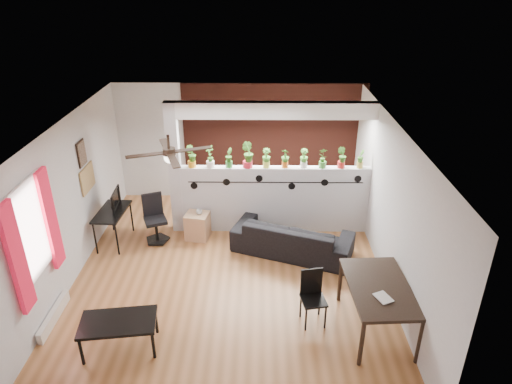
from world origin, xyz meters
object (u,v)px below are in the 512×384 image
Objects in this scene: potted_plant_2 at (229,157)px; potted_plant_4 at (266,157)px; sofa at (292,238)px; folding_chair at (312,292)px; potted_plant_5 at (285,158)px; office_chair at (155,221)px; ceiling_fan at (169,154)px; potted_plant_1 at (210,156)px; dining_table at (379,291)px; potted_plant_9 at (361,158)px; potted_plant_0 at (191,156)px; potted_plant_8 at (342,157)px; potted_plant_6 at (304,158)px; cube_shelf at (198,226)px; cup at (199,212)px; coffee_table at (118,324)px; potted_plant_7 at (323,157)px; computer_desk at (112,214)px; potted_plant_3 at (248,154)px.

potted_plant_2 is 1.01× the size of potted_plant_4.
folding_chair is at bearing 115.60° from sofa.
office_chair is (-2.45, -0.44, -1.13)m from potted_plant_5.
ceiling_fan is 2.94m from sofa.
potted_plant_1 is 1.63m from office_chair.
potted_plant_2 is 0.26× the size of dining_table.
potted_plant_4 is at bearing 180.00° from potted_plant_9.
potted_plant_4 is at bearing 0.00° from potted_plant_0.
potted_plant_1 is 1.17× the size of potted_plant_5.
potted_plant_0 reaches higher than potted_plant_8.
potted_plant_9 is at bearing 6.45° from office_chair.
dining_table is (0.85, -2.81, -0.87)m from potted_plant_6.
ceiling_fan is 3.54m from dining_table.
potted_plant_8 is 0.76× the size of cube_shelf.
potted_plant_0 is 0.50× the size of folding_chair.
cup is (-2.67, -0.34, -0.99)m from potted_plant_8.
potted_plant_5 is 3.13× the size of cup.
ceiling_fan is at bearing -111.86° from potted_plant_2.
potted_plant_5 is 4.15m from coffee_table.
potted_plant_6 is 2.23m from cup.
ceiling_fan reaches higher than potted_plant_7.
ceiling_fan reaches higher than folding_chair.
computer_desk is at bearing 149.07° from folding_chair.
folding_chair is (3.53, -2.11, -0.10)m from computer_desk.
potted_plant_0 reaches higher than potted_plant_5.
cup is 1.62m from computer_desk.
dining_table is at bearing -12.20° from folding_chair.
potted_plant_3 is at bearing -180.00° from potted_plant_5.
potted_plant_1 is at bearing 73.40° from coffee_table.
potted_plant_2 is at bearing 128.71° from dining_table.
potted_plant_3 is 3.01m from folding_chair.
potted_plant_1 is at bearing 180.00° from potted_plant_6.
coffee_table is at bearing -93.00° from cube_shelf.
cube_shelf is at bearing 76.42° from coffee_table.
potted_plant_5 is (0.35, 0.00, -0.01)m from potted_plant_4.
ceiling_fan is at bearing -83.59° from cube_shelf.
cup is 0.12× the size of computer_desk.
cube_shelf is at bearing -170.45° from potted_plant_6.
potted_plant_2 is at bearing 180.00° from potted_plant_9.
office_chair is at bearing -148.04° from potted_plant_0.
potted_plant_4 reaches higher than dining_table.
potted_plant_7 is 2.72m from cube_shelf.
computer_desk is 0.89× the size of coffee_table.
potted_plant_5 is at bearing 0.00° from potted_plant_3.
ceiling_fan is 2.89m from potted_plant_6.
ceiling_fan is at bearing -96.12° from cup.
folding_chair is at bearing -51.86° from potted_plant_0.
cup is (-0.57, -0.34, -0.98)m from potted_plant_2.
dining_table is (2.60, -2.81, -0.90)m from potted_plant_1.
cup is at bearing -170.21° from potted_plant_6.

